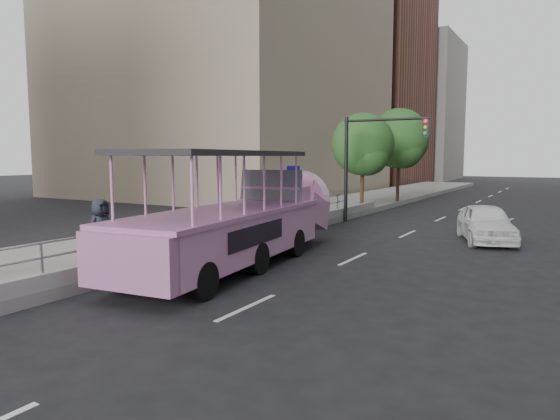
% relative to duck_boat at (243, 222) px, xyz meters
% --- Properties ---
extents(ground, '(160.00, 160.00, 0.00)m').
position_rel_duck_boat_xyz_m(ground, '(1.71, -1.75, -1.26)').
color(ground, black).
extents(sidewalk, '(5.50, 80.00, 0.30)m').
position_rel_duck_boat_xyz_m(sidewalk, '(-4.04, 8.25, -1.11)').
color(sidewalk, '#9B9A95').
rests_on(sidewalk, ground).
extents(kerb_wall, '(0.24, 30.00, 0.36)m').
position_rel_duck_boat_xyz_m(kerb_wall, '(-1.41, 0.25, -0.78)').
color(kerb_wall, '#B0B1AB').
rests_on(kerb_wall, sidewalk).
extents(guardrail, '(0.07, 22.00, 0.71)m').
position_rel_duck_boat_xyz_m(guardrail, '(-1.41, 0.25, -0.12)').
color(guardrail, '#BDBCC2').
rests_on(guardrail, kerb_wall).
extents(duck_boat, '(3.60, 10.47, 3.41)m').
position_rel_duck_boat_xyz_m(duck_boat, '(0.00, 0.00, 0.00)').
color(duck_boat, black).
rests_on(duck_boat, ground).
extents(car, '(3.04, 4.60, 1.46)m').
position_rel_duck_boat_xyz_m(car, '(5.84, 7.85, -0.54)').
color(car, white).
rests_on(car, ground).
extents(pedestrian_far, '(0.65, 0.92, 1.77)m').
position_rel_duck_boat_xyz_m(pedestrian_far, '(-2.84, -2.95, -0.08)').
color(pedestrian_far, '#232533').
rests_on(pedestrian_far, sidewalk).
extents(parking_sign, '(0.28, 0.60, 2.88)m').
position_rel_duck_boat_xyz_m(parking_sign, '(-1.29, 5.50, 0.53)').
color(parking_sign, black).
rests_on(parking_sign, ground).
extents(traffic_signal, '(4.20, 0.32, 5.20)m').
position_rel_duck_boat_xyz_m(traffic_signal, '(0.01, 10.74, 2.23)').
color(traffic_signal, black).
rests_on(traffic_signal, ground).
extents(street_tree_near, '(3.52, 3.52, 5.72)m').
position_rel_duck_boat_xyz_m(street_tree_near, '(-1.59, 14.17, 2.56)').
color(street_tree_near, '#352318').
rests_on(street_tree_near, ground).
extents(street_tree_far, '(3.97, 3.97, 6.45)m').
position_rel_duck_boat_xyz_m(street_tree_far, '(-1.39, 20.17, 3.04)').
color(street_tree_far, '#352318').
rests_on(street_tree_far, ground).
extents(midrise_brick, '(18.00, 16.00, 26.00)m').
position_rel_duck_boat_xyz_m(midrise_brick, '(-16.29, 46.25, 11.74)').
color(midrise_brick, brown).
rests_on(midrise_brick, ground).
extents(midrise_stone_b, '(16.00, 14.00, 20.00)m').
position_rel_duck_boat_xyz_m(midrise_stone_b, '(-14.29, 62.25, 8.74)').
color(midrise_stone_b, slate).
rests_on(midrise_stone_b, ground).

